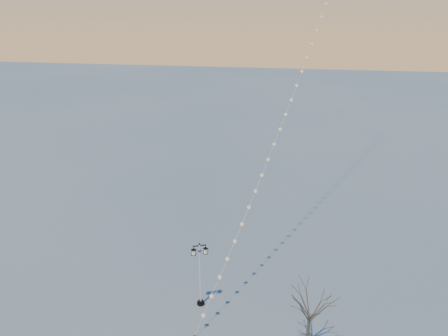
# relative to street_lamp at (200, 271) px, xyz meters

# --- Properties ---
(ground) EXTENTS (300.00, 300.00, 0.00)m
(ground) POSITION_rel_street_lamp_xyz_m (1.35, -2.31, -3.00)
(ground) COLOR #5C5E5D
(ground) RESTS_ON ground
(street_lamp) EXTENTS (1.30, 0.84, 5.43)m
(street_lamp) POSITION_rel_street_lamp_xyz_m (0.00, 0.00, 0.00)
(street_lamp) COLOR black
(street_lamp) RESTS_ON ground
(bare_tree) EXTENTS (2.74, 2.74, 4.54)m
(bare_tree) POSITION_rel_street_lamp_xyz_m (8.23, -2.91, 0.15)
(bare_tree) COLOR #44392B
(bare_tree) RESTS_ON ground
(kite_train) EXTENTS (14.91, 42.85, 44.87)m
(kite_train) POSITION_rel_street_lamp_xyz_m (7.62, 17.37, 19.34)
(kite_train) COLOR black
(kite_train) RESTS_ON ground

